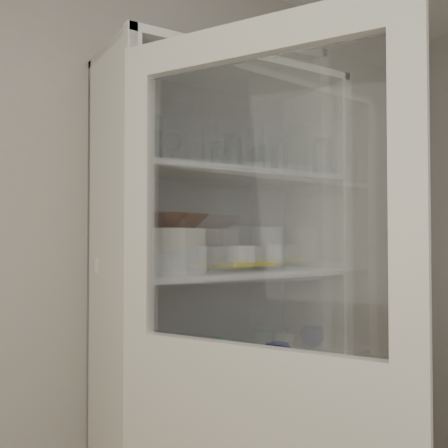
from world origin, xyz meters
TOP-DOWN VIEW (x-y plane):
  - wall_back at (0.00, 1.50)m, footprint 3.60×0.02m
  - pantry_cabinet at (0.20, 1.34)m, footprint 1.00×0.45m
  - cupboard_door at (-0.08, 0.65)m, footprint 0.47×0.81m
  - tumbler_0 at (-0.19, 1.13)m, footprint 0.10×0.10m
  - tumbler_1 at (-0.21, 1.13)m, footprint 0.08×0.08m
  - tumbler_2 at (0.16, 1.14)m, footprint 0.07×0.07m
  - tumbler_3 at (0.18, 1.17)m, footprint 0.08×0.08m
  - tumbler_4 at (0.34, 1.14)m, footprint 0.07×0.07m
  - tumbler_5 at (0.38, 1.13)m, footprint 0.07×0.07m
  - tumbler_6 at (0.61, 1.14)m, footprint 0.10×0.10m
  - tumbler_7 at (-0.21, 1.25)m, footprint 0.07×0.07m
  - tumbler_8 at (-0.10, 1.29)m, footprint 0.07×0.07m
  - tumbler_9 at (0.18, 1.28)m, footprint 0.08×0.08m
  - goblet_0 at (-0.21, 1.37)m, footprint 0.08×0.08m
  - goblet_1 at (0.01, 1.36)m, footprint 0.08×0.08m
  - goblet_2 at (0.47, 1.38)m, footprint 0.08×0.08m
  - goblet_3 at (0.45, 1.39)m, footprint 0.07×0.07m
  - plate_stack_front at (-0.05, 1.21)m, footprint 0.24×0.24m
  - plate_stack_back at (-0.21, 1.39)m, footprint 0.19×0.19m
  - cream_bowl at (-0.05, 1.21)m, footprint 0.29×0.29m
  - terracotta_bowl at (-0.05, 1.21)m, footprint 0.24×0.24m
  - glass_platter at (0.30, 1.26)m, footprint 0.41×0.41m
  - yellow_trivet at (0.30, 1.26)m, footprint 0.21×0.21m
  - white_ramekin at (0.30, 1.26)m, footprint 0.20×0.20m
  - grey_bowl_stack at (0.43, 1.29)m, footprint 0.14×0.14m
  - mug_blue at (0.42, 1.20)m, footprint 0.11×0.11m
  - mug_teal at (0.29, 1.31)m, footprint 0.12×0.12m
  - mug_white at (0.25, 1.17)m, footprint 0.12×0.12m
  - teal_jar at (0.19, 1.28)m, footprint 0.09×0.09m
  - measuring_cups at (0.06, 1.20)m, footprint 0.11×0.11m
  - white_canister at (-0.21, 1.29)m, footprint 0.13×0.13m
  - tin_box at (0.48, 1.29)m, footprint 0.23×0.19m

SIDE VIEW (x-z plane):
  - tin_box at x=0.48m, z-range 0.46..0.52m
  - cupboard_door at x=-0.08m, z-range -0.13..1.87m
  - measuring_cups at x=0.06m, z-range 0.86..0.91m
  - mug_white at x=0.25m, z-range 0.86..0.95m
  - mug_teal at x=0.29m, z-range 0.86..0.95m
  - mug_blue at x=0.42m, z-range 0.86..0.95m
  - teal_jar at x=0.19m, z-range 0.86..0.97m
  - white_canister at x=-0.21m, z-range 0.86..0.99m
  - pantry_cabinet at x=0.20m, z-range -0.11..1.99m
  - glass_platter at x=0.30m, z-range 1.26..1.28m
  - yellow_trivet at x=0.30m, z-range 1.28..1.29m
  - plate_stack_back at x=-0.21m, z-range 1.26..1.32m
  - wall_back at x=0.00m, z-range 0.00..2.60m
  - plate_stack_front at x=-0.05m, z-range 1.26..1.36m
  - white_ramekin at x=0.30m, z-range 1.29..1.36m
  - grey_bowl_stack at x=0.43m, z-range 1.26..1.44m
  - cream_bowl at x=-0.05m, z-range 1.36..1.43m
  - terracotta_bowl at x=-0.05m, z-range 1.43..1.49m
  - tumbler_3 at x=0.18m, z-range 1.66..1.79m
  - tumbler_9 at x=0.18m, z-range 1.66..1.79m
  - tumbler_4 at x=0.34m, z-range 1.66..1.79m
  - tumbler_2 at x=0.16m, z-range 1.66..1.79m
  - tumbler_7 at x=-0.21m, z-range 1.66..1.79m
  - tumbler_5 at x=0.38m, z-range 1.66..1.80m
  - tumbler_8 at x=-0.10m, z-range 1.66..1.80m
  - tumbler_1 at x=-0.21m, z-range 1.66..1.80m
  - tumbler_0 at x=-0.19m, z-range 1.66..1.82m
  - tumbler_6 at x=0.61m, z-range 1.66..1.82m
  - goblet_3 at x=0.45m, z-range 1.66..1.83m
  - goblet_0 at x=-0.21m, z-range 1.66..1.84m
  - goblet_1 at x=0.01m, z-range 1.66..1.84m
  - goblet_2 at x=0.47m, z-range 1.66..1.84m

